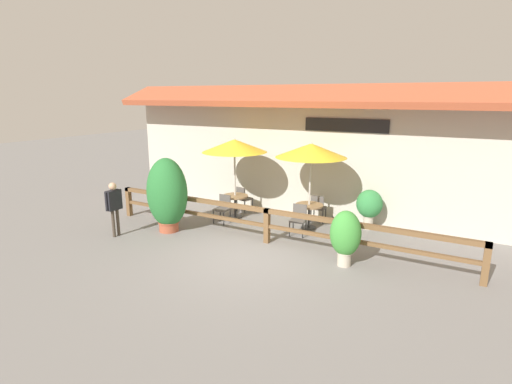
{
  "coord_description": "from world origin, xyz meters",
  "views": [
    {
      "loc": [
        4.7,
        -7.98,
        3.87
      ],
      "look_at": [
        -0.63,
        1.58,
        1.22
      ],
      "focal_mm": 28.0,
      "sensor_mm": 36.0,
      "label": 1
    }
  ],
  "objects": [
    {
      "name": "pedestrian",
      "position": [
        -3.96,
        -0.57,
        1.0
      ],
      "size": [
        0.22,
        0.55,
        1.55
      ],
      "rotation": [
        0.0,
        0.0,
        -1.65
      ],
      "color": "#42382D",
      "rests_on": "ground"
    },
    {
      "name": "chair_near_wallside",
      "position": [
        -2.08,
        3.29,
        0.49
      ],
      "size": [
        0.51,
        0.51,
        0.87
      ],
      "rotation": [
        0.0,
        0.0,
        2.89
      ],
      "color": "#514C47",
      "rests_on": "ground"
    },
    {
      "name": "potted_plant_corner_fern",
      "position": [
        -2.96,
        0.5,
        1.12
      ],
      "size": [
        1.21,
        1.09,
        2.17
      ],
      "color": "#9E4C33",
      "rests_on": "ground"
    },
    {
      "name": "dining_table_middle",
      "position": [
        0.53,
        2.75,
        0.58
      ],
      "size": [
        0.83,
        0.83,
        0.73
      ],
      "color": "olive",
      "rests_on": "ground"
    },
    {
      "name": "dining_table_near",
      "position": [
        -1.99,
        2.62,
        0.58
      ],
      "size": [
        0.83,
        0.83,
        0.73
      ],
      "color": "olive",
      "rests_on": "ground"
    },
    {
      "name": "chair_near_streetside",
      "position": [
        -2.02,
        1.95,
        0.49
      ],
      "size": [
        0.42,
        0.42,
        0.87
      ],
      "rotation": [
        0.0,
        0.0,
        0.01
      ],
      "color": "#514C47",
      "rests_on": "ground"
    },
    {
      "name": "ground_plane",
      "position": [
        0.0,
        0.0,
        0.0
      ],
      "size": [
        60.0,
        60.0,
        0.0
      ],
      "primitive_type": "plane",
      "color": "slate"
    },
    {
      "name": "potted_plant_small_flowering",
      "position": [
        2.27,
        0.61,
        0.75
      ],
      "size": [
        0.72,
        0.65,
        1.33
      ],
      "color": "#B7AD99",
      "rests_on": "ground"
    },
    {
      "name": "chair_middle_streetside",
      "position": [
        0.49,
        2.06,
        0.49
      ],
      "size": [
        0.48,
        0.48,
        0.87
      ],
      "rotation": [
        0.0,
        0.0,
        0.15
      ],
      "color": "#514C47",
      "rests_on": "ground"
    },
    {
      "name": "potted_plant_entrance_palm",
      "position": [
        2.1,
        3.55,
        0.73
      ],
      "size": [
        0.76,
        0.69,
        1.19
      ],
      "color": "#B7AD99",
      "rests_on": "ground"
    },
    {
      "name": "chair_middle_wallside",
      "position": [
        0.55,
        3.44,
        0.49
      ],
      "size": [
        0.46,
        0.46,
        0.87
      ],
      "rotation": [
        0.0,
        0.0,
        3.25
      ],
      "color": "#514C47",
      "rests_on": "ground"
    },
    {
      "name": "building_facade",
      "position": [
        0.0,
        4.1,
        2.17
      ],
      "size": [
        14.28,
        1.49,
        4.23
      ],
      "color": "#BCB7A8",
      "rests_on": "ground"
    },
    {
      "name": "patio_umbrella_near",
      "position": [
        -1.99,
        2.62,
        2.34
      ],
      "size": [
        2.06,
        2.06,
        2.58
      ],
      "color": "#B7B2A8",
      "rests_on": "ground"
    },
    {
      "name": "patio_umbrella_middle",
      "position": [
        0.53,
        2.75,
        2.34
      ],
      "size": [
        2.06,
        2.06,
        2.58
      ],
      "color": "#B7B2A8",
      "rests_on": "ground"
    },
    {
      "name": "patio_railing",
      "position": [
        0.0,
        1.05,
        0.7
      ],
      "size": [
        10.4,
        0.14,
        0.95
      ],
      "color": "brown",
      "rests_on": "ground"
    }
  ]
}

